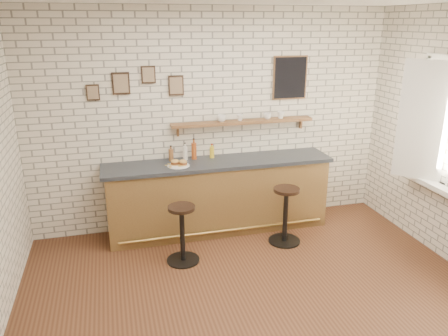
{
  "coord_description": "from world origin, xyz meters",
  "views": [
    {
      "loc": [
        -1.37,
        -3.73,
        2.79
      ],
      "look_at": [
        -0.14,
        0.9,
        1.18
      ],
      "focal_mm": 35.0,
      "sensor_mm": 36.0,
      "label": 1
    }
  ],
  "objects": [
    {
      "name": "ground",
      "position": [
        0.0,
        0.0,
        0.0
      ],
      "size": [
        5.0,
        5.0,
        0.0
      ],
      "primitive_type": "plane",
      "color": "brown",
      "rests_on": "ground"
    },
    {
      "name": "bar_counter",
      "position": [
        0.0,
        1.7,
        0.51
      ],
      "size": [
        3.1,
        0.65,
        1.01
      ],
      "color": "brown",
      "rests_on": "ground"
    },
    {
      "name": "sandwich_plate",
      "position": [
        -0.56,
        1.62,
        1.02
      ],
      "size": [
        0.28,
        0.28,
        0.01
      ],
      "primitive_type": "cylinder",
      "color": "white",
      "rests_on": "bar_counter"
    },
    {
      "name": "ciabatta_sandwich",
      "position": [
        -0.55,
        1.62,
        1.06
      ],
      "size": [
        0.23,
        0.16,
        0.07
      ],
      "color": "tan",
      "rests_on": "sandwich_plate"
    },
    {
      "name": "potato_chips",
      "position": [
        -0.57,
        1.62,
        1.02
      ],
      "size": [
        0.27,
        0.18,
        0.0
      ],
      "color": "gold",
      "rests_on": "sandwich_plate"
    },
    {
      "name": "bitters_bottle_brown",
      "position": [
        -0.62,
        1.87,
        1.1
      ],
      "size": [
        0.07,
        0.07,
        0.21
      ],
      "color": "brown",
      "rests_on": "bar_counter"
    },
    {
      "name": "bitters_bottle_white",
      "position": [
        -0.42,
        1.87,
        1.11
      ],
      "size": [
        0.06,
        0.06,
        0.24
      ],
      "color": "silver",
      "rests_on": "bar_counter"
    },
    {
      "name": "bitters_bottle_amber",
      "position": [
        -0.3,
        1.87,
        1.13
      ],
      "size": [
        0.07,
        0.07,
        0.29
      ],
      "color": "#994218",
      "rests_on": "bar_counter"
    },
    {
      "name": "condiment_bottle_yellow",
      "position": [
        -0.05,
        1.87,
        1.09
      ],
      "size": [
        0.06,
        0.06,
        0.2
      ],
      "color": "gold",
      "rests_on": "bar_counter"
    },
    {
      "name": "bar_stool_left",
      "position": [
        -0.64,
        0.96,
        0.39
      ],
      "size": [
        0.42,
        0.42,
        0.73
      ],
      "color": "black",
      "rests_on": "ground"
    },
    {
      "name": "bar_stool_right",
      "position": [
        0.75,
        1.11,
        0.41
      ],
      "size": [
        0.42,
        0.42,
        0.76
      ],
      "color": "black",
      "rests_on": "ground"
    },
    {
      "name": "wall_shelf",
      "position": [
        0.4,
        1.9,
        1.48
      ],
      "size": [
        2.0,
        0.18,
        0.18
      ],
      "color": "brown",
      "rests_on": "ground"
    },
    {
      "name": "shelf_cup_a",
      "position": [
        0.09,
        1.9,
        1.55
      ],
      "size": [
        0.13,
        0.13,
        0.1
      ],
      "primitive_type": "imported",
      "rotation": [
        0.0,
        0.0,
        -0.06
      ],
      "color": "white",
      "rests_on": "wall_shelf"
    },
    {
      "name": "shelf_cup_b",
      "position": [
        0.36,
        1.9,
        1.54
      ],
      "size": [
        0.13,
        0.13,
        0.08
      ],
      "primitive_type": "imported",
      "rotation": [
        0.0,
        0.0,
        1.02
      ],
      "color": "white",
      "rests_on": "wall_shelf"
    },
    {
      "name": "shelf_cup_c",
      "position": [
        0.75,
        1.9,
        1.54
      ],
      "size": [
        0.11,
        0.11,
        0.09
      ],
      "primitive_type": "imported",
      "rotation": [
        0.0,
        0.0,
        1.6
      ],
      "color": "white",
      "rests_on": "wall_shelf"
    },
    {
      "name": "shelf_cup_d",
      "position": [
        0.95,
        1.9,
        1.55
      ],
      "size": [
        0.11,
        0.11,
        0.1
      ],
      "primitive_type": "imported",
      "rotation": [
        0.0,
        0.0,
        -0.01
      ],
      "color": "white",
      "rests_on": "wall_shelf"
    },
    {
      "name": "back_wall_decor",
      "position": [
        0.23,
        1.98,
        2.05
      ],
      "size": [
        2.96,
        0.02,
        0.56
      ],
      "color": "black",
      "rests_on": "ground"
    },
    {
      "name": "window_sill",
      "position": [
        2.4,
        0.3,
        0.9
      ],
      "size": [
        0.2,
        1.35,
        0.06
      ],
      "color": "white",
      "rests_on": "ground"
    }
  ]
}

